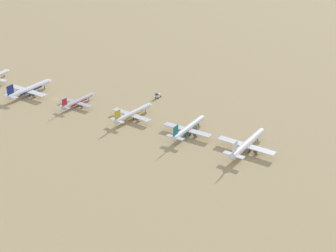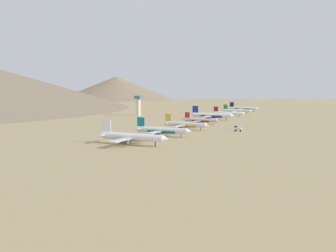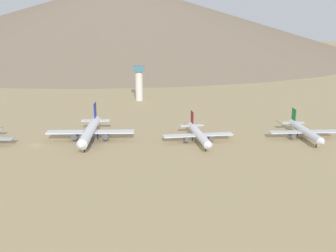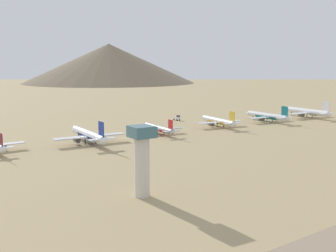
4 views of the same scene
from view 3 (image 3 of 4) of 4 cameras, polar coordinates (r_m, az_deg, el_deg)
name	(u,v)px [view 3 (image 3 of 4)]	position (r m, az deg, el deg)	size (l,w,h in m)	color
ground_plane	(36,145)	(182.44, -17.74, -2.55)	(1904.72, 1904.72, 0.00)	tan
parked_jet_4	(90,131)	(181.22, -10.72, -0.74)	(46.68, 37.79, 13.50)	white
parked_jet_5	(199,134)	(177.02, 4.25, -1.17)	(37.42, 30.53, 10.79)	white
parked_jet_6	(305,131)	(191.20, 18.33, -0.69)	(37.68, 30.58, 10.87)	silver
control_tower	(139,81)	(269.34, -4.03, 6.24)	(7.20, 7.20, 22.63)	beige
desert_hill_1	(121,17)	(687.91, -6.56, 14.66)	(745.74, 745.74, 109.71)	#7A6854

